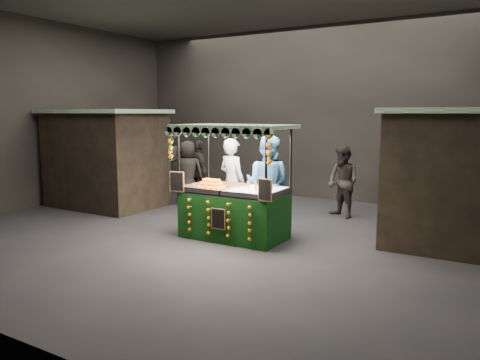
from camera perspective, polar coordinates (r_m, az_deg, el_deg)
The scene contains 13 objects.
ground at distance 9.76m, azimuth -1.96°, elevation -6.70°, with size 12.00×12.00×0.00m, color black.
market_hall at distance 9.47m, azimuth -2.06°, elevation 13.49°, with size 12.10×10.10×5.05m.
neighbour_stall_left at distance 13.10m, azimuth -16.00°, elevation 2.62°, with size 3.00×2.20×2.60m.
neighbour_stall_right at distance 9.54m, azimuth 26.24°, elevation 0.13°, with size 3.00×2.20×2.60m.
juice_stall at distance 9.34m, azimuth -0.76°, elevation -2.92°, with size 2.35×1.38×2.28m.
vendor_grey at distance 10.41m, azimuth -0.96°, elevation -0.27°, with size 0.81×0.63×1.95m.
vendor_blue at distance 9.82m, azimuth 3.39°, elevation -0.50°, with size 1.06×0.86×2.05m.
shopper_0 at distance 14.89m, azimuth -8.26°, elevation 2.01°, with size 0.81×0.72×1.86m.
shopper_1 at distance 11.48m, azimuth 12.46°, elevation -0.22°, with size 1.06×0.98×1.73m.
shopper_2 at distance 13.18m, azimuth -5.02°, elevation 1.06°, with size 1.10×0.93×1.76m.
shopper_3 at distance 12.54m, azimuth 22.06°, elevation -0.00°, with size 1.12×1.27×1.70m.
shopper_4 at distance 12.85m, azimuth -6.39°, elevation 0.87°, with size 1.02×0.86×1.77m.
shopper_5 at distance 11.17m, azimuth 19.37°, elevation -0.31°, with size 1.08×1.84×1.89m.
Camera 1 is at (5.10, -7.94, 2.50)m, focal length 34.92 mm.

